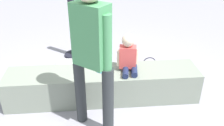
{
  "coord_description": "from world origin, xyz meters",
  "views": [
    {
      "loc": [
        -0.12,
        -2.68,
        1.96
      ],
      "look_at": [
        0.09,
        -0.25,
        0.66
      ],
      "focal_mm": 39.17,
      "sensor_mm": 36.0,
      "label": 1
    }
  ],
  "objects_px": {
    "child_seated": "(128,55)",
    "water_bottle_near_gift": "(97,74)",
    "cake_plate": "(103,68)",
    "adult_standing": "(91,45)",
    "gift_bag": "(99,64)",
    "handbag_black_leather": "(149,70)",
    "cake_box_white": "(67,66)",
    "party_cup_red": "(91,60)"
  },
  "relations": [
    {
      "from": "cake_box_white",
      "to": "water_bottle_near_gift",
      "type": "bearing_deg",
      "value": -40.12
    },
    {
      "from": "party_cup_red",
      "to": "cake_box_white",
      "type": "height_order",
      "value": "party_cup_red"
    },
    {
      "from": "gift_bag",
      "to": "party_cup_red",
      "type": "bearing_deg",
      "value": 110.22
    },
    {
      "from": "adult_standing",
      "to": "handbag_black_leather",
      "type": "bearing_deg",
      "value": 49.78
    },
    {
      "from": "party_cup_red",
      "to": "cake_box_white",
      "type": "distance_m",
      "value": 0.43
    },
    {
      "from": "child_seated",
      "to": "cake_plate",
      "type": "bearing_deg",
      "value": 171.64
    },
    {
      "from": "cake_plate",
      "to": "child_seated",
      "type": "bearing_deg",
      "value": -8.36
    },
    {
      "from": "adult_standing",
      "to": "water_bottle_near_gift",
      "type": "distance_m",
      "value": 1.33
    },
    {
      "from": "adult_standing",
      "to": "water_bottle_near_gift",
      "type": "xyz_separation_m",
      "value": [
        0.06,
        0.97,
        -0.9
      ]
    },
    {
      "from": "water_bottle_near_gift",
      "to": "cake_box_white",
      "type": "height_order",
      "value": "water_bottle_near_gift"
    },
    {
      "from": "cake_box_white",
      "to": "gift_bag",
      "type": "bearing_deg",
      "value": -14.83
    },
    {
      "from": "adult_standing",
      "to": "cake_plate",
      "type": "height_order",
      "value": "adult_standing"
    },
    {
      "from": "gift_bag",
      "to": "handbag_black_leather",
      "type": "bearing_deg",
      "value": -16.84
    },
    {
      "from": "water_bottle_near_gift",
      "to": "adult_standing",
      "type": "bearing_deg",
      "value": -93.68
    },
    {
      "from": "adult_standing",
      "to": "gift_bag",
      "type": "distance_m",
      "value": 1.51
    },
    {
      "from": "child_seated",
      "to": "water_bottle_near_gift",
      "type": "distance_m",
      "value": 0.78
    },
    {
      "from": "adult_standing",
      "to": "cake_plate",
      "type": "xyz_separation_m",
      "value": [
        0.14,
        0.58,
        -0.58
      ]
    },
    {
      "from": "adult_standing",
      "to": "cake_box_white",
      "type": "height_order",
      "value": "adult_standing"
    },
    {
      "from": "child_seated",
      "to": "water_bottle_near_gift",
      "type": "bearing_deg",
      "value": 131.4
    },
    {
      "from": "water_bottle_near_gift",
      "to": "party_cup_red",
      "type": "xyz_separation_m",
      "value": [
        -0.08,
        0.58,
        -0.05
      ]
    },
    {
      "from": "water_bottle_near_gift",
      "to": "cake_box_white",
      "type": "distance_m",
      "value": 0.61
    },
    {
      "from": "child_seated",
      "to": "cake_plate",
      "type": "relative_size",
      "value": 2.16
    },
    {
      "from": "cake_plate",
      "to": "water_bottle_near_gift",
      "type": "distance_m",
      "value": 0.51
    },
    {
      "from": "child_seated",
      "to": "water_bottle_near_gift",
      "type": "height_order",
      "value": "child_seated"
    },
    {
      "from": "child_seated",
      "to": "adult_standing",
      "type": "distance_m",
      "value": 0.8
    },
    {
      "from": "gift_bag",
      "to": "cake_box_white",
      "type": "relative_size",
      "value": 0.96
    },
    {
      "from": "cake_plate",
      "to": "cake_box_white",
      "type": "xyz_separation_m",
      "value": [
        -0.54,
        0.79,
        -0.37
      ]
    },
    {
      "from": "gift_bag",
      "to": "party_cup_red",
      "type": "distance_m",
      "value": 0.35
    },
    {
      "from": "cake_plate",
      "to": "adult_standing",
      "type": "bearing_deg",
      "value": -103.47
    },
    {
      "from": "cake_box_white",
      "to": "handbag_black_leather",
      "type": "bearing_deg",
      "value": -16.03
    },
    {
      "from": "water_bottle_near_gift",
      "to": "gift_bag",
      "type": "bearing_deg",
      "value": 81.44
    },
    {
      "from": "cake_plate",
      "to": "water_bottle_near_gift",
      "type": "height_order",
      "value": "cake_plate"
    },
    {
      "from": "child_seated",
      "to": "water_bottle_near_gift",
      "type": "relative_size",
      "value": 2.08
    },
    {
      "from": "party_cup_red",
      "to": "handbag_black_leather",
      "type": "bearing_deg",
      "value": -32.22
    },
    {
      "from": "water_bottle_near_gift",
      "to": "handbag_black_leather",
      "type": "distance_m",
      "value": 0.79
    },
    {
      "from": "gift_bag",
      "to": "party_cup_red",
      "type": "xyz_separation_m",
      "value": [
        -0.12,
        0.32,
        -0.08
      ]
    },
    {
      "from": "handbag_black_leather",
      "to": "party_cup_red",
      "type": "bearing_deg",
      "value": 147.78
    },
    {
      "from": "adult_standing",
      "to": "gift_bag",
      "type": "xyz_separation_m",
      "value": [
        0.1,
        1.23,
        -0.87
      ]
    },
    {
      "from": "party_cup_red",
      "to": "cake_box_white",
      "type": "bearing_deg",
      "value": -154.65
    },
    {
      "from": "gift_bag",
      "to": "party_cup_red",
      "type": "height_order",
      "value": "gift_bag"
    },
    {
      "from": "cake_plate",
      "to": "party_cup_red",
      "type": "xyz_separation_m",
      "value": [
        -0.15,
        0.97,
        -0.37
      ]
    },
    {
      "from": "cake_box_white",
      "to": "party_cup_red",
      "type": "bearing_deg",
      "value": 25.35
    }
  ]
}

